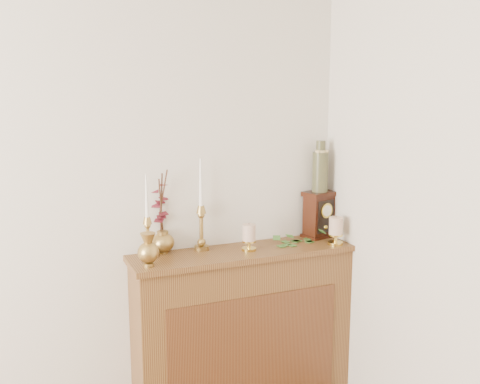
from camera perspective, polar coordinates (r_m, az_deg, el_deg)
name	(u,v)px	position (r m, az deg, el deg)	size (l,w,h in m)	color
console_shelf	(243,335)	(3.21, 0.36, -14.37)	(1.24, 0.34, 0.93)	brown
candlestick_left	(148,230)	(2.91, -9.37, -3.87)	(0.07, 0.07, 0.43)	tan
candlestick_center	(201,220)	(3.01, -3.96, -2.89)	(0.08, 0.08, 0.49)	tan
bud_vase	(148,250)	(2.77, -9.31, -5.85)	(0.10, 0.10, 0.17)	tan
ginger_jar	(160,214)	(2.99, -8.08, -2.27)	(0.19, 0.20, 0.45)	tan
pillar_candle_left	(249,236)	(3.01, 0.92, -4.49)	(0.08, 0.08, 0.15)	#DEBB4D
pillar_candle_right	(336,229)	(3.16, 9.71, -3.76)	(0.09, 0.09, 0.17)	#DEBB4D
ivy_garland	(293,242)	(3.14, 5.39, -5.12)	(0.38, 0.16, 0.07)	#396A28
mantel_clock	(319,215)	(3.30, 8.06, -2.29)	(0.21, 0.17, 0.27)	#34140A
ceramic_vase	(320,169)	(3.25, 8.16, 2.34)	(0.09, 0.09, 0.29)	#1B362B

